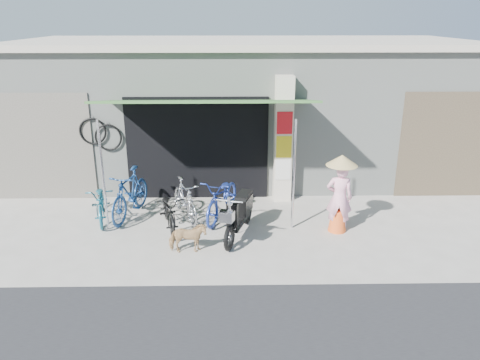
{
  "coord_description": "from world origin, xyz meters",
  "views": [
    {
      "loc": [
        -0.37,
        -8.3,
        4.28
      ],
      "look_at": [
        -0.2,
        1.0,
        1.0
      ],
      "focal_mm": 35.0,
      "sensor_mm": 36.0,
      "label": 1
    }
  ],
  "objects_px": {
    "bike_blue": "(130,194)",
    "street_dog": "(188,238)",
    "bike_navy": "(223,197)",
    "nun": "(340,194)",
    "bike_silver": "(185,200)",
    "bike_black": "(169,211)",
    "moped": "(239,214)",
    "bike_teal": "(101,202)"
  },
  "relations": [
    {
      "from": "street_dog",
      "to": "nun",
      "type": "xyz_separation_m",
      "value": [
        3.05,
        0.9,
        0.53
      ]
    },
    {
      "from": "bike_blue",
      "to": "street_dog",
      "type": "xyz_separation_m",
      "value": [
        1.42,
        -1.73,
        -0.24
      ]
    },
    {
      "from": "bike_teal",
      "to": "bike_navy",
      "type": "relative_size",
      "value": 0.87
    },
    {
      "from": "bike_teal",
      "to": "bike_black",
      "type": "distance_m",
      "value": 1.63
    },
    {
      "from": "street_dog",
      "to": "moped",
      "type": "distance_m",
      "value": 1.25
    },
    {
      "from": "bike_silver",
      "to": "street_dog",
      "type": "bearing_deg",
      "value": -106.39
    },
    {
      "from": "street_dog",
      "to": "bike_silver",
      "type": "bearing_deg",
      "value": 2.21
    },
    {
      "from": "bike_blue",
      "to": "bike_silver",
      "type": "bearing_deg",
      "value": 6.19
    },
    {
      "from": "bike_navy",
      "to": "moped",
      "type": "distance_m",
      "value": 0.98
    },
    {
      "from": "nun",
      "to": "bike_silver",
      "type": "bearing_deg",
      "value": -1.4
    },
    {
      "from": "bike_black",
      "to": "street_dog",
      "type": "bearing_deg",
      "value": -80.99
    },
    {
      "from": "bike_teal",
      "to": "moped",
      "type": "distance_m",
      "value": 3.13
    },
    {
      "from": "bike_silver",
      "to": "nun",
      "type": "relative_size",
      "value": 0.92
    },
    {
      "from": "nun",
      "to": "street_dog",
      "type": "bearing_deg",
      "value": 26.75
    },
    {
      "from": "bike_silver",
      "to": "bike_navy",
      "type": "bearing_deg",
      "value": -18.4
    },
    {
      "from": "bike_black",
      "to": "bike_navy",
      "type": "relative_size",
      "value": 0.86
    },
    {
      "from": "bike_black",
      "to": "bike_navy",
      "type": "distance_m",
      "value": 1.25
    },
    {
      "from": "bike_teal",
      "to": "bike_blue",
      "type": "distance_m",
      "value": 0.64
    },
    {
      "from": "bike_navy",
      "to": "street_dog",
      "type": "height_order",
      "value": "bike_navy"
    },
    {
      "from": "bike_blue",
      "to": "bike_navy",
      "type": "height_order",
      "value": "bike_blue"
    },
    {
      "from": "bike_teal",
      "to": "bike_black",
      "type": "relative_size",
      "value": 1.01
    },
    {
      "from": "bike_black",
      "to": "moped",
      "type": "bearing_deg",
      "value": -27.73
    },
    {
      "from": "moped",
      "to": "nun",
      "type": "height_order",
      "value": "nun"
    },
    {
      "from": "bike_silver",
      "to": "bike_navy",
      "type": "xyz_separation_m",
      "value": [
        0.83,
        0.07,
        0.02
      ]
    },
    {
      "from": "bike_teal",
      "to": "street_dog",
      "type": "distance_m",
      "value": 2.56
    },
    {
      "from": "bike_navy",
      "to": "nun",
      "type": "distance_m",
      "value": 2.55
    },
    {
      "from": "bike_black",
      "to": "bike_silver",
      "type": "relative_size",
      "value": 1.02
    },
    {
      "from": "bike_teal",
      "to": "bike_navy",
      "type": "bearing_deg",
      "value": -12.25
    },
    {
      "from": "bike_blue",
      "to": "bike_silver",
      "type": "height_order",
      "value": "bike_blue"
    },
    {
      "from": "bike_black",
      "to": "bike_silver",
      "type": "xyz_separation_m",
      "value": [
        0.29,
        0.5,
        0.05
      ]
    },
    {
      "from": "bike_blue",
      "to": "street_dog",
      "type": "distance_m",
      "value": 2.25
    },
    {
      "from": "bike_black",
      "to": "nun",
      "type": "xyz_separation_m",
      "value": [
        3.53,
        -0.17,
        0.42
      ]
    },
    {
      "from": "moped",
      "to": "bike_teal",
      "type": "bearing_deg",
      "value": -177.9
    },
    {
      "from": "bike_blue",
      "to": "nun",
      "type": "bearing_deg",
      "value": 2.98
    },
    {
      "from": "moped",
      "to": "bike_silver",
      "type": "bearing_deg",
      "value": 162.25
    },
    {
      "from": "street_dog",
      "to": "bike_navy",
      "type": "bearing_deg",
      "value": -25.89
    },
    {
      "from": "moped",
      "to": "nun",
      "type": "relative_size",
      "value": 1.06
    },
    {
      "from": "bike_blue",
      "to": "bike_silver",
      "type": "distance_m",
      "value": 1.24
    },
    {
      "from": "bike_black",
      "to": "bike_teal",
      "type": "bearing_deg",
      "value": 147.36
    },
    {
      "from": "bike_navy",
      "to": "nun",
      "type": "xyz_separation_m",
      "value": [
        2.42,
        -0.74,
        0.35
      ]
    },
    {
      "from": "bike_silver",
      "to": "bike_navy",
      "type": "relative_size",
      "value": 0.84
    },
    {
      "from": "bike_black",
      "to": "street_dog",
      "type": "distance_m",
      "value": 1.18
    }
  ]
}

